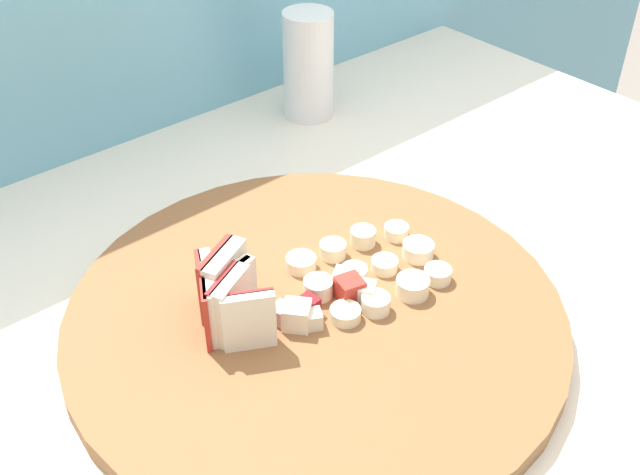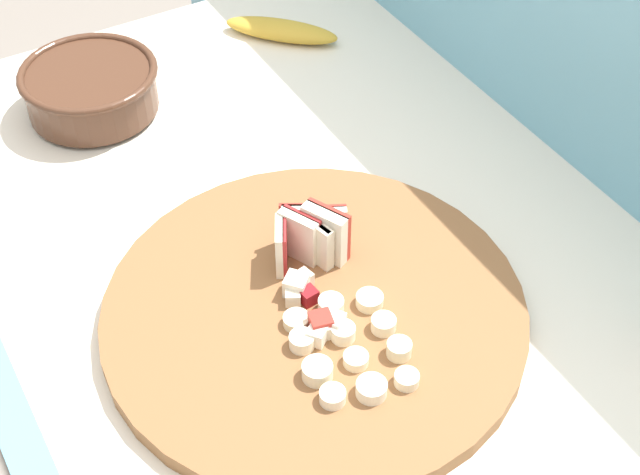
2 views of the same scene
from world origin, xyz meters
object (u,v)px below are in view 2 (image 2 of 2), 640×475
apple_dice_pile (314,308)px  ceramic_bowl (91,88)px  banana_slice_rows (349,347)px  apple_wedge_fan (312,234)px  banana_peel (281,30)px  cutting_board (314,313)px

apple_dice_pile → ceramic_bowl: bearing=-172.0°
banana_slice_rows → ceramic_bowl: size_ratio=0.80×
ceramic_bowl → apple_wedge_fan: bearing=15.5°
apple_wedge_fan → banana_slice_rows: size_ratio=0.66×
banana_slice_rows → banana_peel: banana_slice_rows is taller
cutting_board → banana_peel: 0.51m
banana_slice_rows → banana_peel: 0.57m
banana_slice_rows → apple_dice_pile: bearing=-174.4°
banana_slice_rows → banana_peel: size_ratio=0.85×
ceramic_bowl → banana_peel: ceramic_bowl is taller
cutting_board → ceramic_bowl: 0.44m
ceramic_bowl → apple_dice_pile: bearing=8.0°
apple_wedge_fan → banana_peel: apple_wedge_fan is taller
apple_wedge_fan → ceramic_bowl: bearing=-164.5°
banana_slice_rows → ceramic_bowl: (-0.50, -0.07, 0.01)m
cutting_board → apple_dice_pile: bearing=-29.9°
apple_wedge_fan → apple_dice_pile: apple_wedge_fan is taller
cutting_board → apple_dice_pile: (0.01, -0.00, 0.02)m
apple_dice_pile → apple_wedge_fan: bearing=151.8°
banana_peel → banana_slice_rows: bearing=-22.1°
apple_dice_pile → ceramic_bowl: (-0.44, -0.06, 0.01)m
cutting_board → apple_dice_pile: apple_dice_pile is taller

